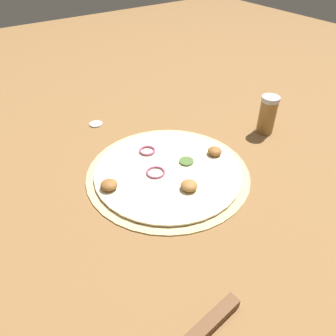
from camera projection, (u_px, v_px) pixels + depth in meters
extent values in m
plane|color=brown|center=(168.00, 173.00, 0.77)|extent=(3.00, 3.00, 0.00)
cylinder|color=#D6B77A|center=(168.00, 172.00, 0.76)|extent=(0.38, 0.38, 0.01)
cylinder|color=beige|center=(168.00, 171.00, 0.76)|extent=(0.34, 0.34, 0.00)
ellipsoid|color=brown|center=(109.00, 185.00, 0.70)|extent=(0.04, 0.04, 0.02)
ellipsoid|color=#996633|center=(191.00, 185.00, 0.70)|extent=(0.04, 0.04, 0.02)
cylinder|color=#47662D|center=(187.00, 162.00, 0.78)|extent=(0.03, 0.03, 0.00)
ellipsoid|color=brown|center=(215.00, 151.00, 0.80)|extent=(0.03, 0.03, 0.02)
torus|color=#934266|center=(156.00, 172.00, 0.75)|extent=(0.04, 0.04, 0.00)
torus|color=#A34C70|center=(148.00, 150.00, 0.82)|extent=(0.04, 0.04, 0.01)
cube|color=brown|center=(207.00, 326.00, 0.47)|extent=(0.13, 0.03, 0.02)
cylinder|color=olive|center=(266.00, 116.00, 0.89)|extent=(0.05, 0.05, 0.09)
cylinder|color=#B2B2B7|center=(270.00, 98.00, 0.85)|extent=(0.05, 0.05, 0.01)
cylinder|color=#B2B2B7|center=(96.00, 123.00, 0.94)|extent=(0.04, 0.04, 0.01)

